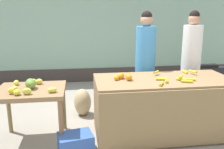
{
  "coord_description": "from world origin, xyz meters",
  "views": [
    {
      "loc": [
        -0.72,
        -3.31,
        1.79
      ],
      "look_at": [
        -0.24,
        0.15,
        0.91
      ],
      "focal_mm": 39.15,
      "sensor_mm": 36.0,
      "label": 1
    }
  ],
  "objects_px": {
    "parked_motorcycle": "(210,78)",
    "vendor_woman_blue_shirt": "(145,65)",
    "vendor_woman_white_shirt": "(191,62)",
    "produce_crate": "(76,143)",
    "produce_sack": "(83,102)"
  },
  "relations": [
    {
      "from": "produce_crate",
      "to": "produce_sack",
      "type": "xyz_separation_m",
      "value": [
        0.12,
        1.24,
        0.11
      ]
    },
    {
      "from": "vendor_woman_blue_shirt",
      "to": "produce_crate",
      "type": "xyz_separation_m",
      "value": [
        -1.22,
        -1.09,
        -0.8
      ]
    },
    {
      "from": "parked_motorcycle",
      "to": "produce_crate",
      "type": "xyz_separation_m",
      "value": [
        -2.97,
        -1.97,
        -0.27
      ]
    },
    {
      "from": "vendor_woman_white_shirt",
      "to": "produce_sack",
      "type": "xyz_separation_m",
      "value": [
        -1.97,
        0.07,
        -0.69
      ]
    },
    {
      "from": "vendor_woman_blue_shirt",
      "to": "produce_crate",
      "type": "distance_m",
      "value": 1.82
    },
    {
      "from": "vendor_woman_blue_shirt",
      "to": "parked_motorcycle",
      "type": "distance_m",
      "value": 2.03
    },
    {
      "from": "parked_motorcycle",
      "to": "produce_sack",
      "type": "distance_m",
      "value": 2.94
    },
    {
      "from": "vendor_woman_white_shirt",
      "to": "parked_motorcycle",
      "type": "height_order",
      "value": "vendor_woman_white_shirt"
    },
    {
      "from": "vendor_woman_blue_shirt",
      "to": "vendor_woman_white_shirt",
      "type": "relative_size",
      "value": 0.99
    },
    {
      "from": "vendor_woman_white_shirt",
      "to": "produce_crate",
      "type": "relative_size",
      "value": 4.19
    },
    {
      "from": "vendor_woman_white_shirt",
      "to": "produce_crate",
      "type": "distance_m",
      "value": 2.53
    },
    {
      "from": "vendor_woman_white_shirt",
      "to": "produce_crate",
      "type": "bearing_deg",
      "value": -150.67
    },
    {
      "from": "parked_motorcycle",
      "to": "vendor_woman_blue_shirt",
      "type": "bearing_deg",
      "value": -153.5
    },
    {
      "from": "produce_sack",
      "to": "vendor_woman_blue_shirt",
      "type": "bearing_deg",
      "value": -7.74
    },
    {
      "from": "vendor_woman_white_shirt",
      "to": "parked_motorcycle",
      "type": "distance_m",
      "value": 1.29
    }
  ]
}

